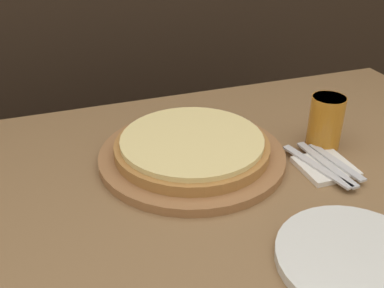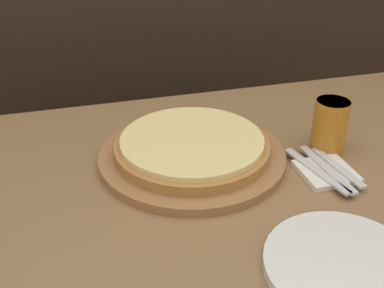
# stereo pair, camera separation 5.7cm
# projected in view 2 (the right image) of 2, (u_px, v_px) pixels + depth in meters

# --- Properties ---
(pizza_on_board) EXTENTS (0.41, 0.41, 0.06)m
(pizza_on_board) POSITION_uv_depth(u_px,v_px,m) (192.00, 150.00, 0.99)
(pizza_on_board) COLOR #99663D
(pizza_on_board) RESTS_ON dining_table
(beer_glass) EXTENTS (0.08, 0.08, 0.12)m
(beer_glass) POSITION_uv_depth(u_px,v_px,m) (330.00, 124.00, 1.01)
(beer_glass) COLOR #B7701E
(beer_glass) RESTS_ON dining_table
(dinner_plate) EXTENTS (0.26, 0.26, 0.02)m
(dinner_plate) POSITION_uv_depth(u_px,v_px,m) (345.00, 267.00, 0.71)
(dinner_plate) COLOR silver
(dinner_plate) RESTS_ON dining_table
(napkin_stack) EXTENTS (0.11, 0.11, 0.01)m
(napkin_stack) POSITION_uv_depth(u_px,v_px,m) (326.00, 172.00, 0.95)
(napkin_stack) COLOR white
(napkin_stack) RESTS_ON dining_table
(fork) EXTENTS (0.06, 0.19, 0.00)m
(fork) POSITION_uv_depth(u_px,v_px,m) (316.00, 170.00, 0.94)
(fork) COLOR silver
(fork) RESTS_ON napkin_stack
(dinner_knife) EXTENTS (0.03, 0.19, 0.00)m
(dinner_knife) POSITION_uv_depth(u_px,v_px,m) (327.00, 169.00, 0.94)
(dinner_knife) COLOR silver
(dinner_knife) RESTS_ON napkin_stack
(spoon) EXTENTS (0.04, 0.16, 0.00)m
(spoon) POSITION_uv_depth(u_px,v_px,m) (337.00, 167.00, 0.95)
(spoon) COLOR silver
(spoon) RESTS_ON napkin_stack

